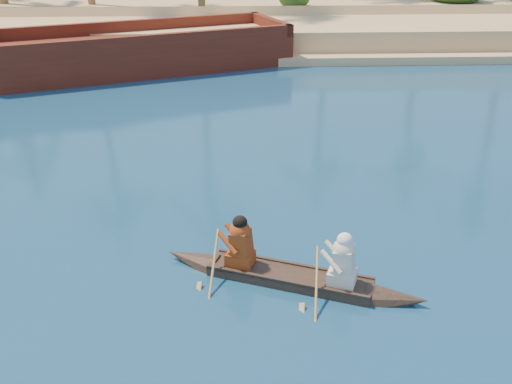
{
  "coord_description": "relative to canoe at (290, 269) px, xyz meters",
  "views": [
    {
      "loc": [
        7.01,
        -3.11,
        5.93
      ],
      "look_at": [
        7.49,
        7.59,
        0.78
      ],
      "focal_mm": 40.0,
      "sensor_mm": 36.0,
      "label": 1
    }
  ],
  "objects": [
    {
      "name": "barge_mid",
      "position": [
        -4.82,
        16.54,
        0.47
      ],
      "size": [
        13.22,
        8.34,
        2.09
      ],
      "rotation": [
        0.0,
        0.0,
        0.36
      ],
      "color": "maroon",
      "rests_on": "ground"
    },
    {
      "name": "shrub_cluster",
      "position": [
        -8.0,
        26.04,
        0.94
      ],
      "size": [
        100.0,
        6.0,
        2.4
      ],
      "primitive_type": null,
      "color": "#183814",
      "rests_on": "ground"
    },
    {
      "name": "canoe",
      "position": [
        0.0,
        0.0,
        0.0
      ],
      "size": [
        4.77,
        2.4,
        1.34
      ],
      "rotation": [
        0.0,
        0.0,
        -0.38
      ],
      "color": "#402D22",
      "rests_on": "ground"
    }
  ]
}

